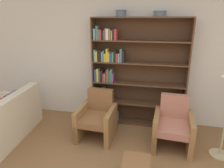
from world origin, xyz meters
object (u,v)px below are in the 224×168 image
object	(u,v)px
bookshelf	(129,74)
armchair_cushioned	(173,125)
bowl_sage	(160,13)
bowl_olive	(121,13)
couch	(3,122)
footstool	(136,164)
armchair_leather	(97,117)

from	to	relation	value
bookshelf	armchair_cushioned	xyz separation A→B (m)	(0.87, -0.68, -0.68)
bowl_sage	armchair_cushioned	distance (m)	1.98
bookshelf	bowl_sage	bearing A→B (deg)	-1.66
bowl_olive	couch	world-z (taller)	bowl_olive
bowl_olive	footstool	bearing A→B (deg)	-72.24
couch	bookshelf	bearing A→B (deg)	-69.05
bookshelf	armchair_leather	world-z (taller)	bookshelf
bookshelf	footstool	world-z (taller)	bookshelf
bookshelf	bowl_sage	xyz separation A→B (m)	(0.52, -0.02, 1.15)
footstool	bowl_sage	bearing A→B (deg)	83.71
bowl_sage	footstool	xyz separation A→B (m)	(-0.18, -1.63, -1.94)
armchair_cushioned	footstool	distance (m)	1.10
armchair_leather	footstool	size ratio (longest dim) A/B	2.32
bowl_olive	armchair_cushioned	size ratio (longest dim) A/B	0.24
bookshelf	armchair_leather	xyz separation A→B (m)	(-0.48, -0.68, -0.68)
armchair_leather	armchair_cushioned	bearing A→B (deg)	-178.20
bowl_olive	footstool	xyz separation A→B (m)	(0.52, -1.63, -1.96)
bowl_sage	couch	size ratio (longest dim) A/B	0.15
bowl_sage	armchair_leather	distance (m)	2.20
bookshelf	footstool	xyz separation A→B (m)	(0.35, -1.64, -0.79)
bookshelf	couch	distance (m)	2.55
bowl_olive	armchair_leather	xyz separation A→B (m)	(-0.31, -0.66, -1.85)
bowl_sage	armchair_leather	xyz separation A→B (m)	(-1.01, -0.66, -1.83)
bowl_olive	armchair_leather	size ratio (longest dim) A/B	0.24
bookshelf	bowl_olive	distance (m)	1.18
bowl_sage	couch	world-z (taller)	bowl_sage
bookshelf	footstool	distance (m)	1.86
bowl_sage	armchair_cushioned	world-z (taller)	bowl_sage
bowl_olive	armchair_cushioned	distance (m)	2.22
bookshelf	armchair_cushioned	bearing A→B (deg)	-37.98
bowl_sage	footstool	size ratio (longest dim) A/B	0.63
armchair_cushioned	bookshelf	bearing A→B (deg)	-34.46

